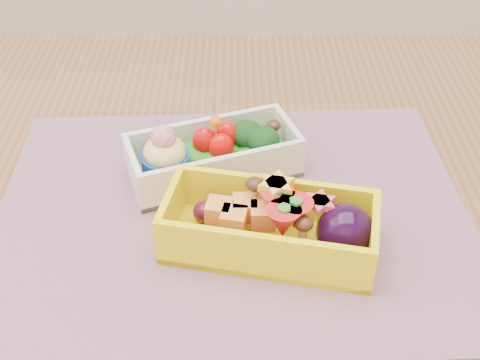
{
  "coord_description": "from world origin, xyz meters",
  "views": [
    {
      "loc": [
        -0.02,
        -0.47,
        1.17
      ],
      "look_at": [
        -0.02,
        0.0,
        0.79
      ],
      "focal_mm": 46.12,
      "sensor_mm": 36.0,
      "label": 1
    }
  ],
  "objects_px": {
    "table": "(258,276)",
    "bento_yellow": "(274,226)",
    "placemat": "(233,213)",
    "bento_white": "(213,155)"
  },
  "relations": [
    {
      "from": "placemat",
      "to": "bento_white",
      "type": "bearing_deg",
      "value": 108.84
    },
    {
      "from": "bento_white",
      "to": "placemat",
      "type": "bearing_deg",
      "value": -90.73
    },
    {
      "from": "table",
      "to": "placemat",
      "type": "height_order",
      "value": "placemat"
    },
    {
      "from": "bento_yellow",
      "to": "bento_white",
      "type": "bearing_deg",
      "value": 129.54
    },
    {
      "from": "placemat",
      "to": "bento_yellow",
      "type": "relative_size",
      "value": 2.28
    },
    {
      "from": "table",
      "to": "bento_yellow",
      "type": "relative_size",
      "value": 5.76
    },
    {
      "from": "table",
      "to": "bento_white",
      "type": "bearing_deg",
      "value": 130.21
    },
    {
      "from": "table",
      "to": "bento_yellow",
      "type": "bearing_deg",
      "value": -78.65
    },
    {
      "from": "placemat",
      "to": "bento_white",
      "type": "height_order",
      "value": "bento_white"
    },
    {
      "from": "placemat",
      "to": "bento_yellow",
      "type": "bearing_deg",
      "value": -52.52
    }
  ]
}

